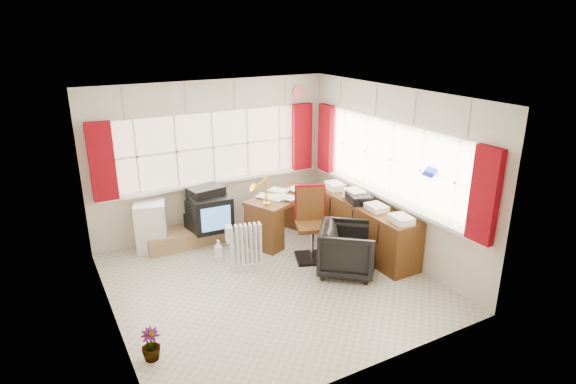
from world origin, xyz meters
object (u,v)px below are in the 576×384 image
object	(u,v)px
credenza	(365,226)
mini_fridge	(151,226)
desk	(284,214)
radiator	(246,251)
crt_tv	(211,213)
task_chair	(311,220)
desk_lamp	(266,184)
tv_bench	(191,236)
office_chair	(348,250)

from	to	relation	value
credenza	mini_fridge	xyz separation A→B (m)	(-2.86, 1.60, -0.01)
desk	radiator	distance (m)	1.17
mini_fridge	crt_tv	bearing A→B (deg)	-15.63
desk	radiator	xyz separation A→B (m)	(-0.96, -0.66, -0.14)
mini_fridge	credenza	bearing A→B (deg)	-29.24
desk	credenza	size ratio (longest dim) A/B	0.71
task_chair	mini_fridge	distance (m)	2.45
task_chair	radiator	bearing A→B (deg)	173.67
radiator	credenza	xyz separation A→B (m)	(1.84, -0.33, 0.12)
desk_lamp	task_chair	size ratio (longest dim) A/B	0.42
tv_bench	mini_fridge	distance (m)	0.64
desk_lamp	mini_fridge	size ratio (longest dim) A/B	0.60
task_chair	mini_fridge	bearing A→B (deg)	145.61
tv_bench	mini_fridge	world-z (taller)	mini_fridge
desk_lamp	credenza	distance (m)	1.64
desk	mini_fridge	distance (m)	2.07
desk_lamp	office_chair	bearing A→B (deg)	-63.06
desk_lamp	radiator	bearing A→B (deg)	-141.25
radiator	crt_tv	world-z (taller)	crt_tv
office_chair	desk	bearing A→B (deg)	48.16
tv_bench	mini_fridge	size ratio (longest dim) A/B	1.83
task_chair	tv_bench	distance (m)	1.99
desk	tv_bench	world-z (taller)	desk
tv_bench	crt_tv	size ratio (longest dim) A/B	2.24
task_chair	radiator	xyz separation A→B (m)	(-1.00, 0.11, -0.31)
desk_lamp	task_chair	bearing A→B (deg)	-50.78
credenza	mini_fridge	world-z (taller)	credenza
radiator	mini_fridge	xyz separation A→B (m)	(-1.02, 1.27, 0.11)
radiator	task_chair	bearing A→B (deg)	-6.33
credenza	mini_fridge	bearing A→B (deg)	150.76
desk	task_chair	size ratio (longest dim) A/B	1.29
radiator	tv_bench	bearing A→B (deg)	110.21
desk	radiator	size ratio (longest dim) A/B	2.11
desk_lamp	credenza	world-z (taller)	desk_lamp
office_chair	mini_fridge	xyz separation A→B (m)	(-2.19, 2.07, 0.03)
radiator	desk_lamp	bearing A→B (deg)	38.75
radiator	tv_bench	xyz separation A→B (m)	(-0.44, 1.19, -0.15)
desk	task_chair	bearing A→B (deg)	-87.05
tv_bench	credenza	bearing A→B (deg)	-33.70
credenza	tv_bench	world-z (taller)	credenza
office_chair	mini_fridge	world-z (taller)	mini_fridge
radiator	desk	bearing A→B (deg)	34.35
task_chair	tv_bench	world-z (taller)	task_chair
office_chair	credenza	world-z (taller)	credenza
desk_lamp	tv_bench	bearing A→B (deg)	142.83
crt_tv	task_chair	bearing A→B (deg)	-44.88
desk	mini_fridge	xyz separation A→B (m)	(-1.97, 0.61, -0.03)
credenza	tv_bench	bearing A→B (deg)	146.30
credenza	tv_bench	distance (m)	2.75
desk_lamp	office_chair	distance (m)	1.56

